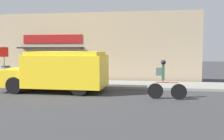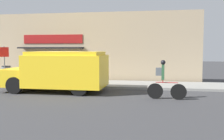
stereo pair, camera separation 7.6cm
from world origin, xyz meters
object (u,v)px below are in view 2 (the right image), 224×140
Objects in this scene: stop_sign_post at (4,59)px; trash_bin at (6,73)px; school_bus at (59,71)px; cyclist at (164,81)px.

trash_bin is (-0.84, 1.53, -1.05)m from stop_sign_post.
school_bus reaches higher than cyclist.
school_bus is at bearing 170.58° from cyclist.
school_bus is 5.70× the size of trash_bin.
cyclist is at bearing -12.26° from school_bus.
stop_sign_post reaches higher than school_bus.
school_bus is 3.10× the size of cyclist.
stop_sign_post is (-9.74, 2.92, 0.83)m from cyclist.
trash_bin is (-5.14, 3.27, -0.49)m from school_bus.
cyclist is 0.78× the size of stop_sign_post.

